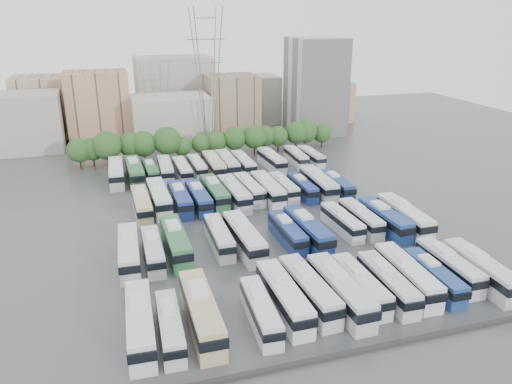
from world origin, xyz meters
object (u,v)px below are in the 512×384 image
object	(u,v)px
bus_r1_s13	(404,216)
bus_r2_s10	(302,187)
bus_r1_s4	(219,237)
bus_r2_s1	(142,204)
bus_r2_s3	(180,199)
bus_r3_s2	(151,171)
bus_r3_s13	(311,156)
bus_r0_s12	(449,266)
bus_r2_s11	(318,183)
bus_r0_s5	(284,297)
bus_r3_s12	(296,157)
bus_r0_s4	(261,311)
bus_r1_s10	(342,221)
bus_r0_s1	(170,326)
bus_r1_s12	(384,219)
bus_r3_s8	(243,163)
bus_r2_s2	(159,197)
bus_r3_s3	(166,169)
bus_r3_s0	(116,172)
bus_r0_s9	(387,283)
bus_r3_s1	(135,171)
bus_r1_s1	(153,250)
bus_r2_s6	(234,193)
bus_r2_s9	(283,187)
bus_r0_s8	(360,285)
bus_r3_s10	(272,160)
bus_r0_s13	(481,270)
electricity_pylon	(207,73)
bus_r1_s0	(129,251)
bus_r1_s8	(308,230)
bus_r1_s2	(176,241)
bus_r2_s8	(268,189)
bus_r1_s5	(244,237)
bus_r2_s12	(336,185)
bus_r0_s11	(434,277)
bus_r2_s5	(215,192)
bus_r3_s4	(182,169)
bus_r0_s0	(140,323)
bus_r0_s6	(309,290)
bus_r0_s7	(340,290)
bus_r2_s7	(249,189)

from	to	relation	value
bus_r1_s13	bus_r2_s10	distance (m)	21.20
bus_r1_s4	bus_r2_s10	size ratio (longest dim) A/B	1.06
bus_r2_s1	bus_r2_s3	xyz separation A→B (m)	(6.67, 0.58, -0.01)
bus_r3_s2	bus_r3_s13	size ratio (longest dim) A/B	1.01
bus_r0_s12	bus_r2_s11	world-z (taller)	bus_r2_s11
bus_r0_s5	bus_r3_s12	size ratio (longest dim) A/B	1.17
bus_r0_s4	bus_r3_s13	bearing A→B (deg)	64.85
bus_r1_s10	bus_r0_s1	bearing A→B (deg)	-148.67
bus_r1_s4	bus_r2_s10	distance (m)	26.05
bus_r1_s12	bus_r3_s8	distance (m)	38.36
bus_r1_s10	bus_r1_s13	size ratio (longest dim) A/B	0.81
bus_r2_s2	bus_r3_s3	world-z (taller)	bus_r2_s2
bus_r1_s4	bus_r3_s0	size ratio (longest dim) A/B	0.88
bus_r3_s3	bus_r3_s8	world-z (taller)	same
bus_r0_s9	bus_r3_s8	xyz separation A→B (m)	(-3.37, 53.31, -0.02)
bus_r1_s13	bus_r3_s2	distance (m)	51.98
bus_r3_s0	bus_r3_s1	distance (m)	3.66
bus_r1_s1	bus_r3_s0	bearing A→B (deg)	96.19
bus_r2_s6	bus_r2_s9	distance (m)	10.01
bus_r0_s8	bus_r3_s10	bearing A→B (deg)	82.77
bus_r0_s4	bus_r3_s1	bearing A→B (deg)	103.05
bus_r0_s4	bus_r0_s13	bearing A→B (deg)	3.18
electricity_pylon	bus_r1_s0	distance (m)	63.35
bus_r1_s13	bus_r2_s11	bearing A→B (deg)	111.14
bus_r0_s13	bus_r1_s8	world-z (taller)	bus_r1_s8
bus_r1_s2	bus_r2_s8	xyz separation A→B (m)	(19.60, 17.01, -0.00)
bus_r1_s5	bus_r1_s13	distance (m)	26.66
bus_r1_s0	bus_r1_s2	distance (m)	6.71
bus_r1_s2	bus_r2_s12	xyz separation A→B (m)	(33.04, 16.19, -0.25)
bus_r1_s10	electricity_pylon	bearing A→B (deg)	97.74
bus_r0_s11	bus_r0_s13	bearing A→B (deg)	-4.08
bus_r2_s5	bus_r2_s10	size ratio (longest dim) A/B	1.18
bus_r1_s0	bus_r2_s2	bearing A→B (deg)	74.13
bus_r3_s0	bus_r3_s13	bearing A→B (deg)	1.76
bus_r3_s10	bus_r3_s4	bearing A→B (deg)	178.98
bus_r1_s8	bus_r2_s10	world-z (taller)	bus_r1_s8
electricity_pylon	bus_r0_s4	world-z (taller)	electricity_pylon
bus_r0_s0	bus_r3_s2	world-z (taller)	bus_r0_s0
bus_r1_s8	bus_r1_s5	bearing A→B (deg)	175.39
bus_r0_s11	bus_r2_s5	xyz separation A→B (m)	(-19.85, 37.31, 0.25)
bus_r0_s13	bus_r2_s12	world-z (taller)	bus_r0_s13
bus_r2_s11	bus_r2_s1	bearing A→B (deg)	-177.33
bus_r0_s6	bus_r0_s8	distance (m)	6.54
bus_r1_s1	bus_r2_s12	bearing A→B (deg)	26.54
bus_r1_s2	electricity_pylon	bearing A→B (deg)	72.43
bus_r0_s5	bus_r3_s3	distance (m)	53.96
bus_r1_s2	bus_r3_s3	xyz separation A→B (m)	(3.17, 35.31, -0.19)
bus_r0_s1	bus_r0_s7	bearing A→B (deg)	4.02
bus_r1_s12	bus_r3_s2	xyz separation A→B (m)	(-32.92, 36.93, -0.28)
bus_r0_s11	bus_r2_s7	xyz separation A→B (m)	(-13.21, 37.58, 0.11)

